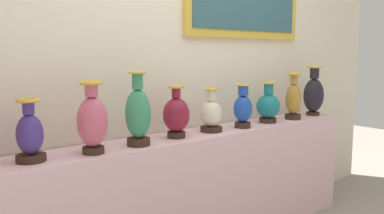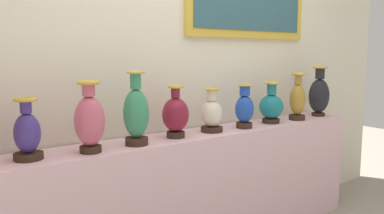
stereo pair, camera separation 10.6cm
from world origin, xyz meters
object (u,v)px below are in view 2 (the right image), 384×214
object	(u,v)px
vase_rose	(90,120)
vase_ivory	(212,114)
vase_indigo	(27,134)
vase_ochre	(298,100)
vase_burgundy	(176,115)
vase_onyx	(319,94)
vase_teal	(271,106)
vase_jade	(136,114)
vase_sapphire	(244,109)

from	to	relation	value
vase_rose	vase_ivory	bearing A→B (deg)	2.99
vase_indigo	vase_ochre	bearing A→B (deg)	-1.06
vase_indigo	vase_burgundy	size ratio (longest dim) A/B	0.94
vase_burgundy	vase_onyx	distance (m)	1.49
vase_teal	vase_onyx	distance (m)	0.60
vase_jade	vase_sapphire	world-z (taller)	vase_jade
vase_onyx	vase_teal	bearing A→B (deg)	179.19
vase_indigo	vase_onyx	size ratio (longest dim) A/B	0.74
vase_indigo	vase_onyx	world-z (taller)	vase_onyx
vase_ivory	vase_ochre	world-z (taller)	vase_ochre
vase_jade	vase_indigo	bearing A→B (deg)	176.09
vase_indigo	vase_rose	xyz separation A→B (m)	(0.31, -0.05, 0.04)
vase_sapphire	vase_teal	bearing A→B (deg)	5.16
vase_ivory	vase_rose	bearing A→B (deg)	-177.01
vase_teal	vase_rose	bearing A→B (deg)	-178.51
vase_indigo	vase_jade	world-z (taller)	vase_jade
vase_rose	vase_ivory	xyz separation A→B (m)	(0.89, 0.05, -0.06)
vase_indigo	vase_onyx	xyz separation A→B (m)	(2.39, -0.02, 0.05)
vase_ochre	vase_onyx	distance (m)	0.31
vase_burgundy	vase_jade	bearing A→B (deg)	-174.12
vase_jade	vase_teal	size ratio (longest dim) A/B	1.36
vase_sapphire	vase_ochre	distance (m)	0.60
vase_rose	vase_jade	xyz separation A→B (m)	(0.29, 0.01, 0.01)
vase_teal	vase_onyx	world-z (taller)	vase_onyx
vase_indigo	vase_rose	size ratio (longest dim) A/B	0.81
vase_indigo	vase_ivory	xyz separation A→B (m)	(1.20, -0.00, -0.01)
vase_burgundy	vase_onyx	world-z (taller)	vase_onyx
vase_ivory	vase_sapphire	bearing A→B (deg)	-7.57
vase_rose	vase_teal	world-z (taller)	vase_rose
vase_ochre	vase_burgundy	bearing A→B (deg)	178.62
vase_ivory	vase_sapphire	size ratio (longest dim) A/B	0.95
vase_burgundy	vase_ivory	xyz separation A→B (m)	(0.31, 0.01, -0.02)
vase_indigo	vase_rose	world-z (taller)	vase_rose
vase_teal	vase_burgundy	bearing A→B (deg)	179.96
vase_jade	vase_ivory	bearing A→B (deg)	3.61
vase_burgundy	vase_teal	size ratio (longest dim) A/B	1.05
vase_rose	vase_jade	size ratio (longest dim) A/B	0.90
vase_indigo	vase_jade	xyz separation A→B (m)	(0.60, -0.04, 0.05)
vase_onyx	vase_sapphire	bearing A→B (deg)	-178.74
vase_ochre	vase_onyx	size ratio (longest dim) A/B	0.90
vase_onyx	vase_indigo	bearing A→B (deg)	179.54
vase_indigo	vase_ochre	world-z (taller)	vase_ochre
vase_sapphire	vase_onyx	world-z (taller)	vase_onyx
vase_ivory	vase_onyx	bearing A→B (deg)	-0.79
vase_burgundy	vase_ochre	distance (m)	1.18
vase_indigo	vase_burgundy	bearing A→B (deg)	-0.64
vase_indigo	vase_sapphire	bearing A→B (deg)	-1.51
vase_sapphire	vase_ochre	xyz separation A→B (m)	(0.60, 0.00, 0.02)
vase_rose	vase_ochre	xyz separation A→B (m)	(1.76, 0.01, -0.01)
vase_jade	vase_ochre	distance (m)	1.48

